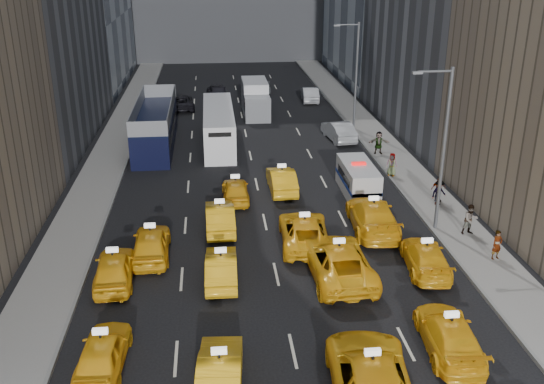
% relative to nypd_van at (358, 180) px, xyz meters
% --- Properties ---
extents(sidewalk_west, '(3.00, 90.00, 0.15)m').
position_rel_nypd_van_xyz_m(sidewalk_west, '(-16.76, 7.26, -0.86)').
color(sidewalk_west, gray).
rests_on(sidewalk_west, ground).
extents(sidewalk_east, '(3.00, 90.00, 0.15)m').
position_rel_nypd_van_xyz_m(sidewalk_east, '(4.24, 7.26, -0.86)').
color(sidewalk_east, gray).
rests_on(sidewalk_east, ground).
extents(curb_west, '(0.15, 90.00, 0.18)m').
position_rel_nypd_van_xyz_m(curb_west, '(-15.31, 7.26, -0.85)').
color(curb_west, slate).
rests_on(curb_west, ground).
extents(curb_east, '(0.15, 90.00, 0.18)m').
position_rel_nypd_van_xyz_m(curb_east, '(2.79, 7.26, -0.85)').
color(curb_east, slate).
rests_on(curb_east, ground).
extents(streetlight_near, '(2.15, 0.22, 9.00)m').
position_rel_nypd_van_xyz_m(streetlight_near, '(2.92, -5.74, 3.98)').
color(streetlight_near, '#595B60').
rests_on(streetlight_near, ground).
extents(streetlight_far, '(2.15, 0.22, 9.00)m').
position_rel_nypd_van_xyz_m(streetlight_far, '(2.92, 14.26, 3.98)').
color(streetlight_far, '#595B60').
rests_on(streetlight_far, ground).
extents(taxi_4, '(1.86, 4.17, 1.39)m').
position_rel_nypd_van_xyz_m(taxi_4, '(-13.38, -16.03, -0.24)').
color(taxi_4, yellow).
rests_on(taxi_4, ground).
extents(taxi_5, '(1.82, 4.47, 1.44)m').
position_rel_nypd_van_xyz_m(taxi_5, '(-9.11, -17.69, -0.22)').
color(taxi_5, yellow).
rests_on(taxi_5, ground).
extents(taxi_6, '(3.32, 6.20, 1.66)m').
position_rel_nypd_van_xyz_m(taxi_6, '(-3.95, -18.57, -0.11)').
color(taxi_6, yellow).
rests_on(taxi_6, ground).
extents(taxi_7, '(2.38, 4.95, 1.39)m').
position_rel_nypd_van_xyz_m(taxi_7, '(-0.27, -16.28, -0.24)').
color(taxi_7, yellow).
rests_on(taxi_7, ground).
extents(taxi_8, '(1.98, 4.45, 1.49)m').
position_rel_nypd_van_xyz_m(taxi_8, '(-13.82, -9.74, -0.19)').
color(taxi_8, yellow).
rests_on(taxi_8, ground).
extents(taxi_9, '(1.53, 4.18, 1.37)m').
position_rel_nypd_van_xyz_m(taxi_9, '(-8.88, -10.05, -0.25)').
color(taxi_9, yellow).
rests_on(taxi_9, ground).
extents(taxi_10, '(2.92, 6.04, 1.66)m').
position_rel_nypd_van_xyz_m(taxi_10, '(-3.36, -10.23, -0.11)').
color(taxi_10, yellow).
rests_on(taxi_10, ground).
extents(taxi_11, '(2.41, 4.84, 1.35)m').
position_rel_nypd_van_xyz_m(taxi_11, '(0.96, -10.02, -0.26)').
color(taxi_11, yellow).
rests_on(taxi_11, ground).
extents(taxi_12, '(1.91, 4.54, 1.53)m').
position_rel_nypd_van_xyz_m(taxi_12, '(-12.32, -7.36, -0.17)').
color(taxi_12, yellow).
rests_on(taxi_12, ground).
extents(taxi_13, '(1.63, 4.48, 1.47)m').
position_rel_nypd_van_xyz_m(taxi_13, '(-8.81, -4.43, -0.20)').
color(taxi_13, yellow).
rests_on(taxi_13, ground).
extents(taxi_14, '(2.77, 5.48, 1.49)m').
position_rel_nypd_van_xyz_m(taxi_14, '(-4.45, -6.71, -0.19)').
color(taxi_14, yellow).
rests_on(taxi_14, ground).
extents(taxi_15, '(2.75, 5.94, 1.68)m').
position_rel_nypd_van_xyz_m(taxi_15, '(-0.44, -5.38, -0.10)').
color(taxi_15, yellow).
rests_on(taxi_15, ground).
extents(taxi_16, '(1.62, 4.01, 1.36)m').
position_rel_nypd_van_xyz_m(taxi_16, '(-7.77, -0.37, -0.26)').
color(taxi_16, yellow).
rests_on(taxi_16, ground).
extents(taxi_17, '(1.65, 4.57, 1.50)m').
position_rel_nypd_van_xyz_m(taxi_17, '(-4.75, 0.91, -0.19)').
color(taxi_17, yellow).
rests_on(taxi_17, ground).
extents(nypd_van, '(2.35, 5.00, 2.08)m').
position_rel_nypd_van_xyz_m(nypd_van, '(0.00, 0.00, 0.00)').
color(nypd_van, silver).
rests_on(nypd_van, ground).
extents(double_decker, '(2.90, 12.13, 3.52)m').
position_rel_nypd_van_xyz_m(double_decker, '(-13.46, 11.64, 0.81)').
color(double_decker, black).
rests_on(double_decker, ground).
extents(city_bus, '(2.64, 11.15, 2.86)m').
position_rel_nypd_van_xyz_m(city_bus, '(-8.54, 11.56, 0.48)').
color(city_bus, white).
rests_on(city_bus, ground).
extents(box_truck, '(3.12, 6.89, 3.04)m').
position_rel_nypd_van_xyz_m(box_truck, '(-4.93, 20.43, 0.55)').
color(box_truck, silver).
rests_on(box_truck, ground).
extents(misc_car_0, '(2.21, 4.88, 1.55)m').
position_rel_nypd_van_xyz_m(misc_car_0, '(1.16, 11.55, -0.16)').
color(misc_car_0, '#A9ACB1').
rests_on(misc_car_0, ground).
extents(misc_car_1, '(2.73, 5.12, 1.37)m').
position_rel_nypd_van_xyz_m(misc_car_1, '(-11.93, 23.12, -0.25)').
color(misc_car_1, black).
rests_on(misc_car_1, ground).
extents(misc_car_2, '(2.21, 4.94, 1.41)m').
position_rel_nypd_van_xyz_m(misc_car_2, '(-3.60, 30.03, -0.23)').
color(misc_car_2, slate).
rests_on(misc_car_2, ground).
extents(misc_car_3, '(2.34, 4.93, 1.63)m').
position_rel_nypd_van_xyz_m(misc_car_3, '(-8.40, 27.04, -0.12)').
color(misc_car_3, black).
rests_on(misc_car_3, ground).
extents(misc_car_4, '(1.89, 4.58, 1.47)m').
position_rel_nypd_van_xyz_m(misc_car_4, '(0.98, 25.05, -0.20)').
color(misc_car_4, '#B1B4B9').
rests_on(misc_car_4, ground).
extents(pedestrian_0, '(0.63, 0.49, 1.52)m').
position_rel_nypd_van_xyz_m(pedestrian_0, '(4.74, -9.56, -0.03)').
color(pedestrian_0, gray).
rests_on(pedestrian_0, sidewalk_east).
extents(pedestrian_1, '(0.86, 0.53, 1.69)m').
position_rel_nypd_van_xyz_m(pedestrian_1, '(4.57, -6.70, 0.06)').
color(pedestrian_1, gray).
rests_on(pedestrian_1, sidewalk_east).
extents(pedestrian_2, '(1.10, 0.77, 1.57)m').
position_rel_nypd_van_xyz_m(pedestrian_2, '(4.31, -2.66, -0.00)').
color(pedestrian_2, gray).
rests_on(pedestrian_2, sidewalk_east).
extents(pedestrian_3, '(1.03, 0.59, 1.65)m').
position_rel_nypd_van_xyz_m(pedestrian_3, '(4.47, -2.12, 0.04)').
color(pedestrian_3, gray).
rests_on(pedestrian_3, sidewalk_east).
extents(pedestrian_4, '(0.88, 0.70, 1.58)m').
position_rel_nypd_van_xyz_m(pedestrian_4, '(2.95, 2.59, 0.00)').
color(pedestrian_4, gray).
rests_on(pedestrian_4, sidewalk_east).
extents(pedestrian_5, '(1.61, 0.57, 1.70)m').
position_rel_nypd_van_xyz_m(pedestrian_5, '(3.33, 7.33, 0.06)').
color(pedestrian_5, gray).
rests_on(pedestrian_5, sidewalk_east).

